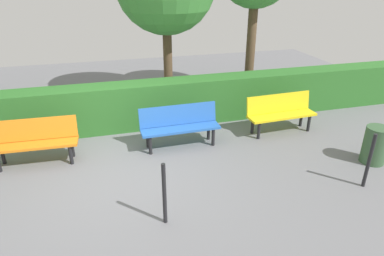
{
  "coord_description": "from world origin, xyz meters",
  "views": [
    {
      "loc": [
        0.19,
        5.56,
        3.38
      ],
      "look_at": [
        -1.43,
        -0.32,
        0.55
      ],
      "focal_mm": 31.63,
      "sensor_mm": 36.0,
      "label": 1
    }
  ],
  "objects": [
    {
      "name": "hedge_row",
      "position": [
        -1.17,
        -1.92,
        0.53
      ],
      "size": [
        13.73,
        0.65,
        1.07
      ],
      "primitive_type": "cube",
      "color": "#2D6B28",
      "rests_on": "ground_plane"
    },
    {
      "name": "ground_plane",
      "position": [
        0.0,
        0.0,
        0.0
      ],
      "size": [
        17.73,
        17.73,
        0.0
      ],
      "primitive_type": "plane",
      "color": "slate"
    },
    {
      "name": "bench_yellow",
      "position": [
        -3.65,
        -0.79,
        0.48
      ],
      "size": [
        1.61,
        0.53,
        0.86
      ],
      "rotation": [
        0.0,
        0.0,
        0.05
      ],
      "color": "yellow",
      "rests_on": "ground_plane"
    },
    {
      "name": "railing_post_near",
      "position": [
        -3.97,
        1.63,
        0.5
      ],
      "size": [
        0.06,
        0.06,
        1.0
      ],
      "primitive_type": "cylinder",
      "color": "black",
      "rests_on": "ground_plane"
    },
    {
      "name": "bench_blue",
      "position": [
        -1.27,
        -0.72,
        0.48
      ],
      "size": [
        1.65,
        0.49,
        0.86
      ],
      "rotation": [
        0.0,
        0.0,
        0.02
      ],
      "color": "blue",
      "rests_on": "ground_plane"
    },
    {
      "name": "bench_orange",
      "position": [
        1.55,
        -0.75,
        0.48
      ],
      "size": [
        1.6,
        0.54,
        0.86
      ],
      "rotation": [
        0.0,
        0.0,
        -0.04
      ],
      "color": "orange",
      "rests_on": "ground_plane"
    },
    {
      "name": "trash_bin",
      "position": [
        -4.71,
        0.98,
        0.37
      ],
      "size": [
        0.45,
        0.45,
        0.74
      ],
      "primitive_type": "cylinder",
      "color": "#385938",
      "rests_on": "ground_plane"
    },
    {
      "name": "railing_post_mid",
      "position": [
        -0.49,
        1.63,
        0.5
      ],
      "size": [
        0.06,
        0.06,
        1.0
      ],
      "primitive_type": "cylinder",
      "color": "black",
      "rests_on": "ground_plane"
    }
  ]
}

